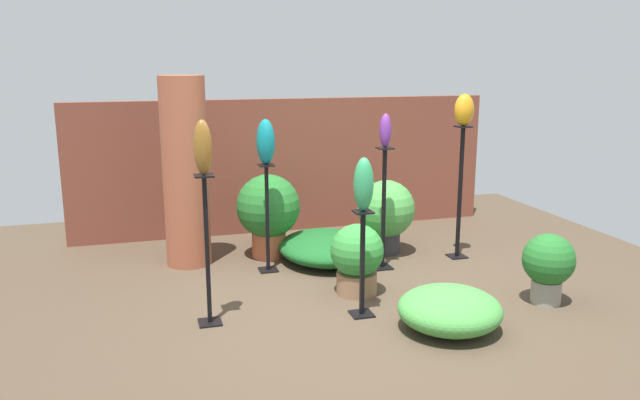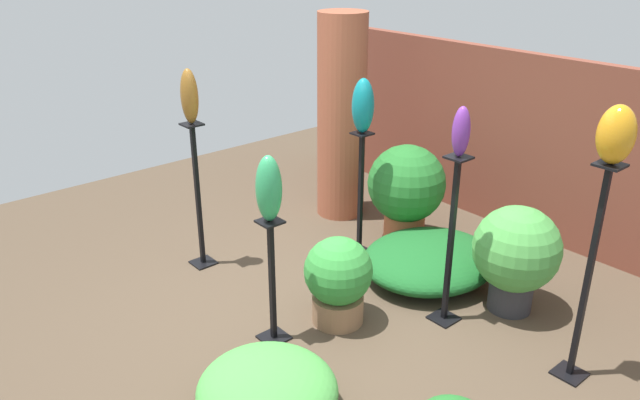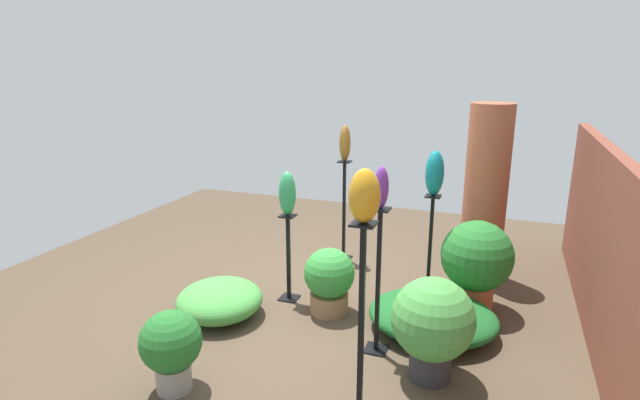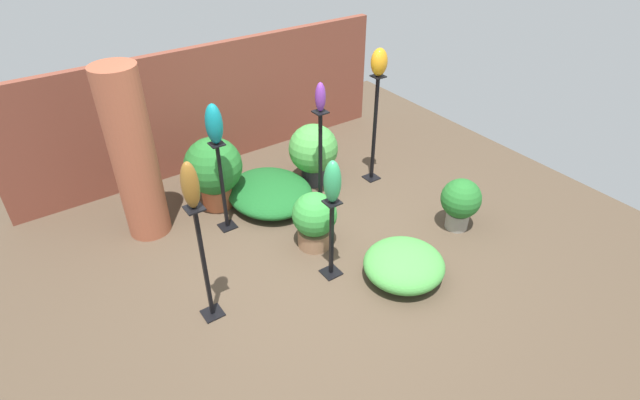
{
  "view_description": "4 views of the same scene",
  "coord_description": "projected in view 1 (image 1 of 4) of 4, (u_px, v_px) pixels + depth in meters",
  "views": [
    {
      "loc": [
        -1.85,
        -5.24,
        2.26
      ],
      "look_at": [
        -0.25,
        0.28,
        0.96
      ],
      "focal_mm": 35.0,
      "sensor_mm": 36.0,
      "label": 1
    },
    {
      "loc": [
        3.13,
        -2.53,
        2.78
      ],
      "look_at": [
        -0.28,
        0.39,
        0.85
      ],
      "focal_mm": 35.0,
      "sensor_mm": 36.0,
      "label": 2
    },
    {
      "loc": [
        4.58,
        1.82,
        2.52
      ],
      "look_at": [
        -0.16,
        0.03,
        1.13
      ],
      "focal_mm": 28.0,
      "sensor_mm": 36.0,
      "label": 3
    },
    {
      "loc": [
        -2.47,
        -3.59,
        3.82
      ],
      "look_at": [
        0.04,
        0.02,
        0.8
      ],
      "focal_mm": 28.0,
      "sensor_mm": 36.0,
      "label": 4
    }
  ],
  "objects": [
    {
      "name": "pedestal_amber",
      "position": [
        460.0,
        198.0,
        7.14
      ],
      "size": [
        0.2,
        0.2,
        1.53
      ],
      "color": "black",
      "rests_on": "ground"
    },
    {
      "name": "potted_plant_mid_left",
      "position": [
        548.0,
        264.0,
        5.84
      ],
      "size": [
        0.49,
        0.49,
        0.67
      ],
      "color": "gray",
      "rests_on": "ground"
    },
    {
      "name": "foliage_bed_east",
      "position": [
        450.0,
        310.0,
        5.3
      ],
      "size": [
        0.89,
        0.87,
        0.36
      ],
      "primitive_type": "ellipsoid",
      "color": "#479942",
      "rests_on": "ground"
    },
    {
      "name": "pedestal_violet",
      "position": [
        383.0,
        214.0,
        6.77
      ],
      "size": [
        0.2,
        0.2,
        1.35
      ],
      "color": "black",
      "rests_on": "ground"
    },
    {
      "name": "art_vase_teal",
      "position": [
        266.0,
        142.0,
        6.51
      ],
      "size": [
        0.2,
        0.19,
        0.48
      ],
      "primitive_type": "ellipsoid",
      "color": "#0F727A",
      "rests_on": "pedestal_teal"
    },
    {
      "name": "potted_plant_near_pillar",
      "position": [
        268.0,
        210.0,
        7.2
      ],
      "size": [
        0.74,
        0.74,
        0.97
      ],
      "color": "#B25B38",
      "rests_on": "ground"
    },
    {
      "name": "art_vase_bronze",
      "position": [
        203.0,
        147.0,
        5.12
      ],
      "size": [
        0.15,
        0.14,
        0.46
      ],
      "primitive_type": "ellipsoid",
      "color": "brown",
      "rests_on": "pedestal_bronze"
    },
    {
      "name": "brick_wall_back",
      "position": [
        287.0,
        165.0,
        8.29
      ],
      "size": [
        5.6,
        0.12,
        1.76
      ],
      "primitive_type": "cube",
      "color": "brown",
      "rests_on": "ground"
    },
    {
      "name": "art_vase_amber",
      "position": [
        464.0,
        110.0,
        6.92
      ],
      "size": [
        0.22,
        0.2,
        0.36
      ],
      "primitive_type": "ellipsoid",
      "color": "orange",
      "rests_on": "pedestal_amber"
    },
    {
      "name": "art_vase_jade",
      "position": [
        364.0,
        184.0,
        5.38
      ],
      "size": [
        0.17,
        0.18,
        0.47
      ],
      "primitive_type": "ellipsoid",
      "color": "#2D9356",
      "rests_on": "pedestal_jade"
    },
    {
      "name": "ground_plane",
      "position": [
        354.0,
        303.0,
        5.91
      ],
      "size": [
        8.0,
        8.0,
        0.0
      ],
      "primitive_type": "plane",
      "color": "#4C3D2D"
    },
    {
      "name": "art_vase_violet",
      "position": [
        385.0,
        131.0,
        6.57
      ],
      "size": [
        0.13,
        0.12,
        0.36
      ],
      "primitive_type": "ellipsoid",
      "color": "#6B2D8C",
      "rests_on": "pedestal_violet"
    },
    {
      "name": "potted_plant_back_center",
      "position": [
        386.0,
        212.0,
        7.35
      ],
      "size": [
        0.68,
        0.68,
        0.88
      ],
      "color": "#2D2D33",
      "rests_on": "ground"
    },
    {
      "name": "pedestal_jade",
      "position": [
        362.0,
        269.0,
        5.55
      ],
      "size": [
        0.2,
        0.2,
        0.97
      ],
      "color": "black",
      "rests_on": "ground"
    },
    {
      "name": "pedestal_bronze",
      "position": [
        207.0,
        257.0,
        5.33
      ],
      "size": [
        0.2,
        0.2,
        1.32
      ],
      "color": "black",
      "rests_on": "ground"
    },
    {
      "name": "potted_plant_mid_right",
      "position": [
        357.0,
        257.0,
        6.08
      ],
      "size": [
        0.52,
        0.52,
        0.7
      ],
      "color": "#936B4C",
      "rests_on": "ground"
    },
    {
      "name": "pedestal_teal",
      "position": [
        267.0,
        223.0,
        6.71
      ],
      "size": [
        0.2,
        0.2,
        1.18
      ],
      "color": "black",
      "rests_on": "ground"
    },
    {
      "name": "brick_pillar",
      "position": [
        185.0,
        172.0,
        6.84
      ],
      "size": [
        0.5,
        0.5,
        2.09
      ],
      "primitive_type": "cylinder",
      "color": "#9E5138",
      "rests_on": "ground"
    },
    {
      "name": "foliage_bed_west",
      "position": [
        326.0,
        247.0,
        7.13
      ],
      "size": [
        1.08,
        1.24,
        0.32
      ],
      "primitive_type": "ellipsoid",
      "color": "#195923",
      "rests_on": "ground"
    }
  ]
}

